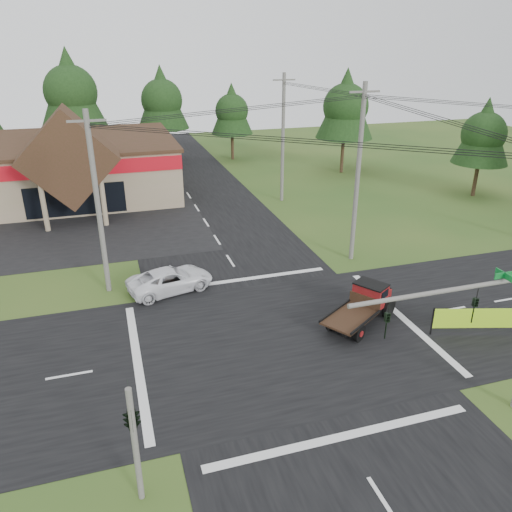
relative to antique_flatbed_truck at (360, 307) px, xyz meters
name	(u,v)px	position (x,y,z in m)	size (l,w,h in m)	color
ground	(280,339)	(-4.46, -0.14, -1.02)	(120.00, 120.00, 0.00)	#2A4C1B
road_ns	(280,339)	(-4.46, -0.14, -1.01)	(12.00, 120.00, 0.02)	black
road_ew	(280,339)	(-4.46, -0.14, -1.01)	(120.00, 12.00, 0.02)	black
parking_apron	(22,237)	(-18.46, 18.86, -1.01)	(28.00, 14.00, 0.02)	black
cvs_building	(10,170)	(-20.17, 29.43, 1.76)	(30.40, 18.20, 9.19)	gray
traffic_signal_mast	(502,319)	(1.36, -7.64, 3.40)	(8.12, 0.24, 7.00)	#595651
traffic_signal_corner	(131,408)	(-11.96, -7.46, 2.50)	(0.53, 2.48, 4.40)	#595651
utility_pole_nw	(98,204)	(-12.46, 7.86, 4.36)	(2.00, 0.30, 10.50)	#595651
utility_pole_ne	(358,174)	(3.54, 7.86, 4.87)	(2.00, 0.30, 11.50)	#595651
utility_pole_n	(283,138)	(3.54, 21.86, 4.72)	(2.00, 0.30, 11.20)	#595651
tree_row_c	(70,89)	(-14.46, 40.86, 7.70)	(7.28, 7.28, 13.13)	#332316
tree_row_d	(162,98)	(-4.46, 41.86, 6.35)	(6.16, 6.16, 11.11)	#332316
tree_row_e	(232,109)	(3.54, 39.86, 5.01)	(5.04, 5.04, 9.09)	#332316
tree_side_ne	(346,104)	(13.54, 29.86, 6.35)	(6.16, 6.16, 11.11)	#332316
tree_side_e_near	(484,132)	(21.54, 17.86, 5.01)	(5.04, 5.04, 9.09)	#332316
antique_flatbed_truck	(360,307)	(0.00, 0.00, 0.00)	(1.87, 4.89, 2.05)	#610D0D
roadside_banner	(476,321)	(5.09, -2.60, -0.26)	(4.49, 0.13, 1.53)	#97D21C
white_pickup	(170,280)	(-8.91, 6.77, -0.32)	(2.32, 5.04, 1.40)	white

